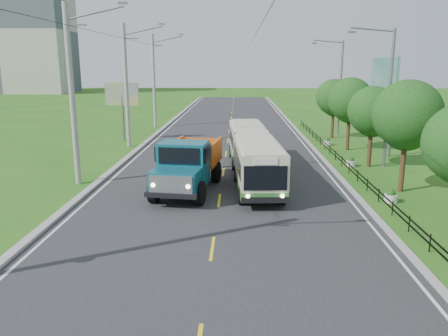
{
  "coord_description": "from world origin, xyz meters",
  "views": [
    {
      "loc": [
        0.93,
        -15.17,
        6.68
      ],
      "look_at": [
        0.27,
        5.15,
        1.9
      ],
      "focal_mm": 35.0,
      "sensor_mm": 36.0,
      "label": 1
    }
  ],
  "objects_px": {
    "billboard_left": "(122,98)",
    "streetlight_far": "(339,84)",
    "pole_mid": "(127,85)",
    "tree_fourth": "(373,113)",
    "planter_mid": "(351,162)",
    "pole_near": "(73,95)",
    "tree_fifth": "(350,102)",
    "streetlight_mid": "(387,93)",
    "billboard_right": "(384,83)",
    "dump_truck": "(188,162)",
    "planter_near": "(391,197)",
    "bus": "(252,151)",
    "planter_far": "(327,142)",
    "pole_far": "(154,80)",
    "tree_back": "(334,99)",
    "tree_third": "(407,118)"
  },
  "relations": [
    {
      "from": "billboard_left",
      "to": "streetlight_far",
      "type": "bearing_deg",
      "value": 11.23
    },
    {
      "from": "pole_mid",
      "to": "billboard_left",
      "type": "distance_m",
      "value": 3.47
    },
    {
      "from": "tree_fourth",
      "to": "planter_mid",
      "type": "xyz_separation_m",
      "value": [
        -1.26,
        -0.14,
        -3.3
      ]
    },
    {
      "from": "streetlight_far",
      "to": "pole_near",
      "type": "bearing_deg",
      "value": -134.86
    },
    {
      "from": "tree_fifth",
      "to": "streetlight_mid",
      "type": "distance_m",
      "value": 6.28
    },
    {
      "from": "billboard_right",
      "to": "dump_truck",
      "type": "distance_m",
      "value": 19.02
    },
    {
      "from": "planter_near",
      "to": "bus",
      "type": "distance_m",
      "value": 8.58
    },
    {
      "from": "pole_near",
      "to": "planter_far",
      "type": "distance_m",
      "value": 21.83
    },
    {
      "from": "pole_far",
      "to": "tree_fourth",
      "type": "bearing_deg",
      "value": -46.15
    },
    {
      "from": "planter_mid",
      "to": "bus",
      "type": "height_order",
      "value": "bus"
    },
    {
      "from": "billboard_left",
      "to": "planter_far",
      "type": "bearing_deg",
      "value": -6.31
    },
    {
      "from": "streetlight_mid",
      "to": "planter_mid",
      "type": "relative_size",
      "value": 13.54
    },
    {
      "from": "pole_near",
      "to": "tree_fourth",
      "type": "bearing_deg",
      "value": 15.84
    },
    {
      "from": "streetlight_mid",
      "to": "planter_far",
      "type": "relative_size",
      "value": 13.54
    },
    {
      "from": "pole_far",
      "to": "bus",
      "type": "relative_size",
      "value": 0.72
    },
    {
      "from": "tree_fourth",
      "to": "billboard_left",
      "type": "relative_size",
      "value": 1.04
    },
    {
      "from": "streetlight_mid",
      "to": "dump_truck",
      "type": "relative_size",
      "value": 1.28
    },
    {
      "from": "streetlight_far",
      "to": "pole_far",
      "type": "bearing_deg",
      "value": 165.19
    },
    {
      "from": "billboard_left",
      "to": "bus",
      "type": "relative_size",
      "value": 0.37
    },
    {
      "from": "streetlight_far",
      "to": "dump_truck",
      "type": "xyz_separation_m",
      "value": [
        -12.4,
        -20.26,
        -3.28
      ]
    },
    {
      "from": "tree_fourth",
      "to": "planter_near",
      "type": "xyz_separation_m",
      "value": [
        -1.26,
        -8.14,
        -3.3
      ]
    },
    {
      "from": "billboard_right",
      "to": "bus",
      "type": "xyz_separation_m",
      "value": [
        -10.51,
        -8.95,
        -3.74
      ]
    },
    {
      "from": "streetlight_far",
      "to": "billboard_left",
      "type": "bearing_deg",
      "value": -168.77
    },
    {
      "from": "pole_near",
      "to": "streetlight_mid",
      "type": "distance_m",
      "value": 19.56
    },
    {
      "from": "tree_fourth",
      "to": "pole_far",
      "type": "bearing_deg",
      "value": 133.85
    },
    {
      "from": "planter_far",
      "to": "dump_truck",
      "type": "distance_m",
      "value": 17.68
    },
    {
      "from": "planter_far",
      "to": "dump_truck",
      "type": "xyz_separation_m",
      "value": [
        -10.35,
        -14.26,
        1.33
      ]
    },
    {
      "from": "tree_fourth",
      "to": "streetlight_far",
      "type": "bearing_deg",
      "value": 86.75
    },
    {
      "from": "tree_fourth",
      "to": "dump_truck",
      "type": "relative_size",
      "value": 0.76
    },
    {
      "from": "planter_far",
      "to": "bus",
      "type": "distance_m",
      "value": 12.96
    },
    {
      "from": "pole_near",
      "to": "tree_fourth",
      "type": "height_order",
      "value": "pole_near"
    },
    {
      "from": "tree_back",
      "to": "streetlight_mid",
      "type": "bearing_deg",
      "value": -86.3
    },
    {
      "from": "planter_mid",
      "to": "billboard_left",
      "type": "distance_m",
      "value": 20.99
    },
    {
      "from": "pole_mid",
      "to": "streetlight_mid",
      "type": "distance_m",
      "value": 20.16
    },
    {
      "from": "planter_far",
      "to": "streetlight_far",
      "type": "bearing_deg",
      "value": 71.2
    },
    {
      "from": "pole_far",
      "to": "planter_mid",
      "type": "relative_size",
      "value": 14.93
    },
    {
      "from": "tree_third",
      "to": "dump_truck",
      "type": "distance_m",
      "value": 11.86
    },
    {
      "from": "bus",
      "to": "billboard_left",
      "type": "bearing_deg",
      "value": 127.72
    },
    {
      "from": "tree_fourth",
      "to": "planter_near",
      "type": "relative_size",
      "value": 8.06
    },
    {
      "from": "dump_truck",
      "to": "planter_near",
      "type": "bearing_deg",
      "value": -1.84
    },
    {
      "from": "pole_far",
      "to": "billboard_left",
      "type": "xyz_separation_m",
      "value": [
        -1.24,
        -9.0,
        -1.23
      ]
    },
    {
      "from": "tree_third",
      "to": "planter_near",
      "type": "bearing_deg",
      "value": -120.41
    },
    {
      "from": "pole_far",
      "to": "streetlight_mid",
      "type": "bearing_deg",
      "value": -45.14
    },
    {
      "from": "tree_fourth",
      "to": "tree_back",
      "type": "bearing_deg",
      "value": 90.0
    },
    {
      "from": "streetlight_mid",
      "to": "bus",
      "type": "bearing_deg",
      "value": -161.58
    },
    {
      "from": "pole_far",
      "to": "dump_truck",
      "type": "height_order",
      "value": "pole_far"
    },
    {
      "from": "planter_near",
      "to": "planter_far",
      "type": "height_order",
      "value": "same"
    },
    {
      "from": "tree_fifth",
      "to": "bus",
      "type": "distance_m",
      "value": 12.35
    },
    {
      "from": "dump_truck",
      "to": "bus",
      "type": "bearing_deg",
      "value": 50.76
    },
    {
      "from": "bus",
      "to": "tree_fifth",
      "type": "bearing_deg",
      "value": 45.04
    }
  ]
}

